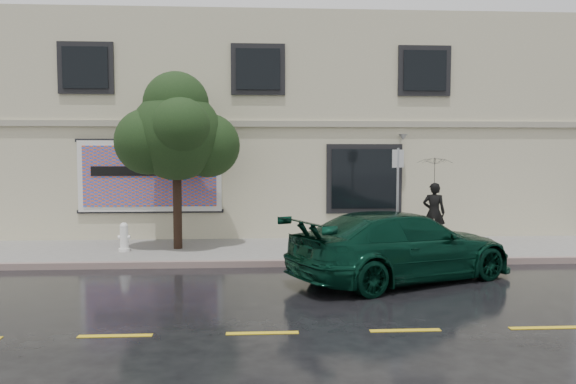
{
  "coord_description": "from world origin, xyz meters",
  "views": [
    {
      "loc": [
        -0.1,
        -11.84,
        2.74
      ],
      "look_at": [
        0.73,
        2.2,
        1.75
      ],
      "focal_mm": 35.0,
      "sensor_mm": 36.0,
      "label": 1
    }
  ],
  "objects": [
    {
      "name": "sign_pole",
      "position": [
        3.39,
        1.7,
        1.77
      ],
      "size": [
        0.32,
        0.14,
        2.71
      ],
      "rotation": [
        0.0,
        0.0,
        0.38
      ],
      "color": "#989CA0",
      "rests_on": "sidewalk"
    },
    {
      "name": "billboard",
      "position": [
        -3.2,
        4.92,
        2.05
      ],
      "size": [
        4.3,
        0.16,
        2.2
      ],
      "color": "white",
      "rests_on": "ground"
    },
    {
      "name": "sidewalk",
      "position": [
        0.0,
        3.25,
        0.07
      ],
      "size": [
        20.0,
        3.5,
        0.15
      ],
      "primitive_type": "cube",
      "color": "gray",
      "rests_on": "ground"
    },
    {
      "name": "fire_hydrant",
      "position": [
        -3.54,
        3.0,
        0.52
      ],
      "size": [
        0.31,
        0.29,
        0.76
      ],
      "rotation": [
        0.0,
        0.0,
        -0.1
      ],
      "color": "white",
      "rests_on": "sidewalk"
    },
    {
      "name": "road_marking",
      "position": [
        0.0,
        -3.5,
        0.01
      ],
      "size": [
        19.0,
        0.12,
        0.01
      ],
      "primitive_type": "cube",
      "color": "gold",
      "rests_on": "ground"
    },
    {
      "name": "pedestrian",
      "position": [
        5.04,
        3.95,
        1.02
      ],
      "size": [
        0.73,
        0.59,
        1.73
      ],
      "primitive_type": "imported",
      "rotation": [
        0.0,
        0.0,
        2.82
      ],
      "color": "black",
      "rests_on": "sidewalk"
    },
    {
      "name": "umbrella",
      "position": [
        5.04,
        3.95,
        2.28
      ],
      "size": [
        1.34,
        1.34,
        0.79
      ],
      "primitive_type": "imported",
      "rotation": [
        0.0,
        0.0,
        -0.3
      ],
      "color": "black",
      "rests_on": "pedestrian"
    },
    {
      "name": "curb",
      "position": [
        0.0,
        1.5,
        0.07
      ],
      "size": [
        20.0,
        0.18,
        0.16
      ],
      "primitive_type": "cube",
      "color": "gray",
      "rests_on": "ground"
    },
    {
      "name": "ground",
      "position": [
        0.0,
        0.0,
        0.0
      ],
      "size": [
        90.0,
        90.0,
        0.0
      ],
      "primitive_type": "plane",
      "color": "black",
      "rests_on": "ground"
    },
    {
      "name": "building",
      "position": [
        0.0,
        9.0,
        3.5
      ],
      "size": [
        20.0,
        8.12,
        7.0
      ],
      "color": "#BDB998",
      "rests_on": "ground"
    },
    {
      "name": "street_tree",
      "position": [
        -2.19,
        3.35,
        3.19
      ],
      "size": [
        2.43,
        2.43,
        4.27
      ],
      "color": "#312015",
      "rests_on": "sidewalk"
    },
    {
      "name": "car",
      "position": [
        3.04,
        -0.12,
        0.74
      ],
      "size": [
        5.59,
        4.18,
        1.49
      ],
      "primitive_type": "imported",
      "rotation": [
        0.0,
        0.0,
        2.0
      ],
      "color": "black",
      "rests_on": "ground"
    }
  ]
}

